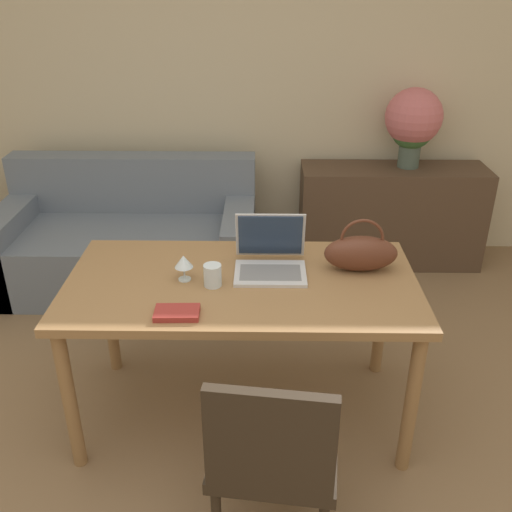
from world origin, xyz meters
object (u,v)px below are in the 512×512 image
Objects in this scene: couch at (129,243)px; wine_glass at (184,262)px; chair at (274,452)px; drinking_glass at (213,275)px; flower_vase at (413,122)px; handbag at (361,253)px; laptop at (270,255)px.

couch is 14.55× the size of wine_glass.
chair is at bearing -62.78° from wine_glass.
chair is 8.75× the size of drinking_glass.
drinking_glass is 2.17m from flower_vase.
chair is 1.01m from handbag.
couch is 5.26× the size of handbag.
handbag is at bearing -109.88° from flower_vase.
chair is 0.81m from drinking_glass.
laptop is at bearing 33.59° from drinking_glass.
flower_vase reaches higher than handbag.
couch is 2.13m from flower_vase.
drinking_glass is (-0.25, -0.17, -0.02)m from laptop.
handbag is (0.41, -0.01, 0.02)m from laptop.
wine_glass is at bearing -172.44° from handbag.
drinking_glass is 0.82× the size of wine_glass.
couch is 3.18× the size of flower_vase.
chair is at bearing -69.88° from drinking_glass.
wine_glass reaches higher than drinking_glass.
drinking_glass is at bearing -125.20° from flower_vase.
laptop is (-0.01, 0.88, 0.32)m from chair.
laptop is at bearing 97.54° from chair.
flower_vase is (1.37, 1.71, 0.21)m from wine_glass.
laptop is 0.41m from handbag.
chair is 0.92m from wine_glass.
laptop reaches higher than couch.
chair is 2.35m from couch.
flower_vase reaches higher than laptop.
handbag is at bearing 72.03° from chair.
drinking_glass is at bearing 117.09° from chair.
laptop is 2.68× the size of wine_glass.
handbag is (1.38, -1.27, 0.56)m from couch.
laptop reaches higher than wine_glass.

